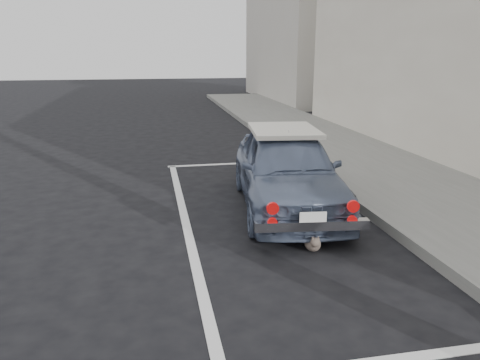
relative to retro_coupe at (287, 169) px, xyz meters
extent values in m
plane|color=black|center=(-0.75, -3.39, -0.64)|extent=(80.00, 80.00, 0.00)
cube|color=slate|center=(2.45, -1.39, -0.56)|extent=(2.80, 40.00, 0.15)
cube|color=#B8B2A7|center=(5.60, 16.61, 3.36)|extent=(3.50, 10.00, 8.00)
cube|color=silver|center=(-0.25, -3.89, -0.63)|extent=(3.00, 0.12, 0.01)
cube|color=silver|center=(-0.25, 3.11, -0.63)|extent=(3.00, 0.12, 0.01)
cube|color=silver|center=(-1.65, -0.39, -0.63)|extent=(0.12, 7.00, 0.01)
imported|color=slate|center=(0.00, 0.00, -0.01)|extent=(1.91, 3.85, 1.26)
cube|color=silver|center=(0.04, 0.37, 0.55)|extent=(1.20, 1.52, 0.07)
cube|color=silver|center=(-0.21, -1.79, -0.26)|extent=(1.42, 0.28, 0.12)
cube|color=white|center=(-0.21, -1.83, -0.16)|extent=(0.33, 0.06, 0.17)
cylinder|color=red|center=(-0.70, -1.76, -0.02)|extent=(0.15, 0.06, 0.15)
cylinder|color=red|center=(0.28, -1.88, -0.02)|extent=(0.15, 0.06, 0.15)
cylinder|color=red|center=(-0.70, -1.76, -0.20)|extent=(0.12, 0.05, 0.12)
cylinder|color=red|center=(0.28, -1.88, -0.20)|extent=(0.12, 0.05, 0.12)
ellipsoid|color=#756759|center=(-0.15, -1.68, -0.53)|extent=(0.24, 0.34, 0.19)
sphere|color=#756759|center=(-0.17, -1.82, -0.47)|extent=(0.12, 0.12, 0.12)
cone|color=#756759|center=(-0.20, -1.82, -0.41)|extent=(0.04, 0.04, 0.05)
cone|color=#756759|center=(-0.13, -1.83, -0.41)|extent=(0.04, 0.04, 0.05)
cylinder|color=#756759|center=(-0.09, -1.53, -0.60)|extent=(0.09, 0.21, 0.03)
camera|label=1|loc=(-2.10, -6.88, 1.80)|focal=35.00mm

